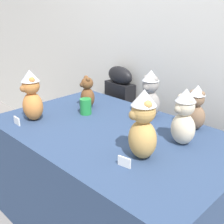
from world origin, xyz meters
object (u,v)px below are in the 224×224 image
teddy_bear_honey (143,125)px  teddy_bear_chestnut (87,93)px  teddy_bear_ash (150,95)px  party_cup_green (86,106)px  teddy_bear_mocha (196,108)px  instrument_case (120,120)px  teddy_bear_cream (184,118)px  teddy_bear_ginger (32,96)px  display_table (112,183)px

teddy_bear_honey → teddy_bear_chestnut: 0.81m
teddy_bear_ash → party_cup_green: (-0.34, -0.27, -0.10)m
teddy_bear_mocha → party_cup_green: bearing=-165.1°
instrument_case → party_cup_green: size_ratio=8.96×
teddy_bear_mocha → teddy_bear_cream: (0.05, -0.22, 0.02)m
teddy_bear_ash → teddy_bear_chestnut: size_ratio=1.38×
teddy_bear_ash → party_cup_green: size_ratio=2.93×
teddy_bear_ginger → teddy_bear_mocha: 1.03m
display_table → teddy_bear_cream: (0.39, 0.15, 0.53)m
teddy_bear_ginger → party_cup_green: 0.37m
display_table → teddy_bear_ash: (0.02, 0.34, 0.54)m
instrument_case → teddy_bear_ginger: (0.01, -0.85, 0.42)m
teddy_bear_ginger → teddy_bear_ash: teddy_bear_ginger is taller
teddy_bear_mocha → instrument_case: bearing=155.0°
display_table → instrument_case: bearing=129.9°
instrument_case → teddy_bear_ginger: teddy_bear_ginger is taller
display_table → teddy_bear_ginger: size_ratio=4.51×
teddy_bear_ash → teddy_bear_mocha: teddy_bear_ash is taller
party_cup_green → teddy_bear_chestnut: bearing=134.0°
party_cup_green → display_table: bearing=-11.7°
teddy_bear_ginger → party_cup_green: bearing=73.2°
display_table → teddy_bear_honey: teddy_bear_honey is taller
teddy_bear_cream → party_cup_green: bearing=-157.2°
teddy_bear_ginger → teddy_bear_chestnut: bearing=92.0°
instrument_case → teddy_bear_honey: teddy_bear_honey is taller
teddy_bear_chestnut → teddy_bear_mocha: bearing=40.2°
teddy_bear_honey → teddy_bear_chestnut: teddy_bear_honey is taller
display_table → instrument_case: size_ratio=1.53×
teddy_bear_honey → teddy_bear_mocha: (0.01, 0.49, -0.04)m
teddy_bear_ash → teddy_bear_cream: teddy_bear_ash is taller
teddy_bear_honey → teddy_bear_ash: (-0.31, 0.46, -0.02)m
instrument_case → teddy_bear_cream: bearing=-19.7°
teddy_bear_ginger → teddy_bear_cream: 0.97m
teddy_bear_mocha → display_table: bearing=-142.0°
instrument_case → teddy_bear_honey: size_ratio=2.78×
teddy_bear_ash → teddy_bear_mocha: (0.32, 0.03, -0.02)m
teddy_bear_cream → teddy_bear_chestnut: size_ratio=1.35×
teddy_bear_ginger → teddy_bear_cream: (0.88, 0.39, -0.01)m
teddy_bear_chestnut → party_cup_green: size_ratio=2.12×
teddy_bear_chestnut → teddy_bear_cream: bearing=24.0°
instrument_case → teddy_bear_mocha: (0.84, -0.23, 0.40)m
teddy_bear_mocha → teddy_bear_cream: teddy_bear_cream is taller
display_table → teddy_bear_mocha: (0.34, 0.37, 0.51)m
teddy_bear_honey → display_table: bearing=-175.1°
teddy_bear_cream → teddy_bear_ash: bearing=169.6°
teddy_bear_honey → teddy_bear_ash: size_ratio=1.10×
display_table → teddy_bear_cream: bearing=21.1°
instrument_case → display_table: bearing=-43.1°
teddy_bear_ginger → teddy_bear_cream: bearing=35.5°
teddy_bear_honey → party_cup_green: teddy_bear_honey is taller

